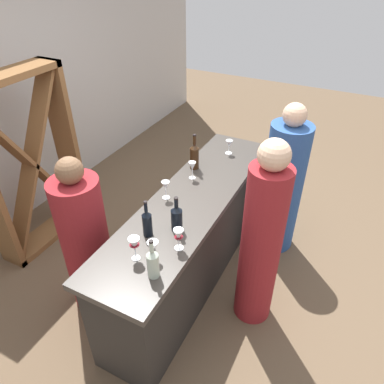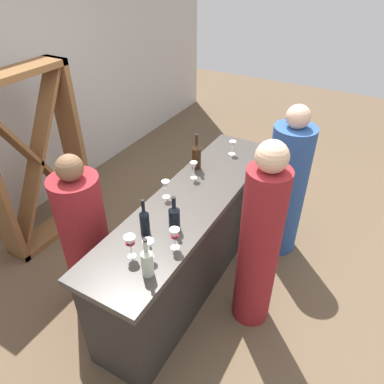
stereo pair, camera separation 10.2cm
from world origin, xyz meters
name	(u,v)px [view 1 (the left image)]	position (x,y,z in m)	size (l,w,h in m)	color
ground_plane	(192,275)	(0.00, 0.00, 0.00)	(12.00, 12.00, 0.00)	brown
bar_counter	(192,239)	(0.00, 0.00, 0.47)	(2.32, 0.58, 0.92)	#2A2723
wine_rack	(31,164)	(-0.16, 1.65, 0.87)	(1.02, 0.28, 1.74)	brown
wine_bottle_leftmost_clear_pale	(153,263)	(-0.85, -0.16, 1.03)	(0.08, 0.08, 0.29)	#B7C6B2
wine_bottle_second_left_near_black	(147,222)	(-0.54, 0.07, 1.03)	(0.07, 0.07, 0.29)	black
wine_bottle_center_near_black	(177,217)	(-0.40, -0.08, 1.03)	(0.08, 0.08, 0.28)	black
wine_bottle_second_right_amber_brown	(194,156)	(0.42, 0.19, 1.05)	(0.08, 0.08, 0.33)	#331E0F
wine_glass_near_left	(179,236)	(-0.56, -0.19, 1.03)	(0.07, 0.07, 0.16)	white
wine_glass_near_center	(153,247)	(-0.72, -0.09, 1.03)	(0.08, 0.08, 0.15)	white
wine_glass_near_right	(229,144)	(0.81, 0.01, 1.02)	(0.07, 0.07, 0.14)	white
wine_glass_far_left	(134,245)	(-0.78, 0.02, 1.04)	(0.08, 0.08, 0.17)	white
wine_glass_far_center	(192,167)	(0.26, 0.13, 1.04)	(0.06, 0.06, 0.16)	white
wine_glass_far_right	(166,186)	(-0.10, 0.18, 1.04)	(0.07, 0.07, 0.15)	white
person_left_guest	(261,244)	(-0.11, -0.63, 0.77)	(0.39, 0.39, 1.63)	maroon
person_center_guest	(282,187)	(0.82, -0.55, 0.70)	(0.46, 0.46, 1.53)	#284C8C
person_right_guest	(86,243)	(-0.60, 0.64, 0.65)	(0.47, 0.47, 1.43)	maroon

